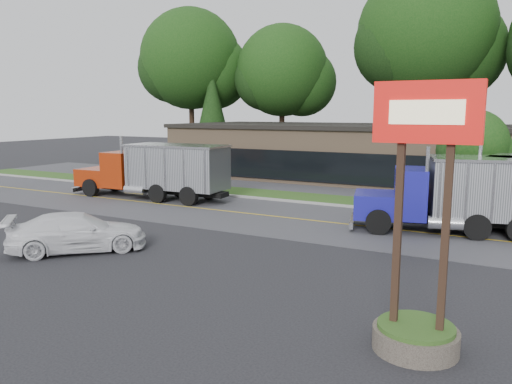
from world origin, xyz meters
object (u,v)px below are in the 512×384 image
dump_truck_blue (459,193)px  bilo_sign (419,263)px  rally_car (78,232)px  dump_truck_red (158,170)px

dump_truck_blue → bilo_sign: bearing=78.2°
rally_car → bilo_sign: bearing=-145.3°
dump_truck_red → bilo_sign: bearing=141.4°
bilo_sign → dump_truck_red: (-17.73, 12.87, -0.21)m
bilo_sign → dump_truck_blue: bearing=92.3°
dump_truck_blue → rally_car: 16.05m
dump_truck_red → rally_car: size_ratio=2.06×
dump_truck_blue → rally_car: size_ratio=1.63×
dump_truck_red → dump_truck_blue: bearing=175.1°
bilo_sign → dump_truck_blue: (-0.49, 12.17, -0.22)m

